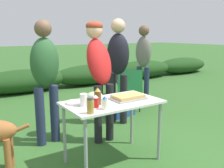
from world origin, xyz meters
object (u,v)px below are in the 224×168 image
object	(u,v)px
cooler_box	(120,107)
standing_person_with_beanie	(45,72)
plate_stack	(76,102)
standing_person_in_gray_fleece	(143,57)
camp_chair_green_behind_table	(110,78)
camp_chair_near_hedge	(130,87)
beer_bottle	(98,96)
standing_person_in_olive_jacket	(118,62)
food_tray	(128,97)
ketchup_bottle	(96,101)
mayo_bottle	(105,103)
spice_jar	(90,106)
paper_cup_stack	(84,100)
standing_person_in_dark_puffer	(99,66)
folding_table	(113,108)

from	to	relation	value
cooler_box	standing_person_with_beanie	bearing A→B (deg)	6.47
plate_stack	standing_person_with_beanie	world-z (taller)	standing_person_with_beanie
standing_person_in_gray_fleece	camp_chair_green_behind_table	world-z (taller)	standing_person_in_gray_fleece
camp_chair_near_hedge	standing_person_in_gray_fleece	bearing A→B (deg)	58.71
beer_bottle	standing_person_in_olive_jacket	distance (m)	1.50
food_tray	standing_person_in_gray_fleece	xyz separation A→B (m)	(1.73, 1.79, 0.25)
food_tray	camp_chair_near_hedge	xyz separation A→B (m)	(1.18, 1.53, -0.30)
ketchup_bottle	food_tray	bearing A→B (deg)	8.83
beer_bottle	camp_chair_near_hedge	bearing A→B (deg)	43.80
plate_stack	mayo_bottle	xyz separation A→B (m)	(0.16, -0.36, 0.05)
spice_jar	camp_chair_near_hedge	distance (m)	2.54
paper_cup_stack	standing_person_in_dark_puffer	world-z (taller)	standing_person_in_dark_puffer
paper_cup_stack	cooler_box	distance (m)	2.05
standing_person_in_gray_fleece	cooler_box	size ratio (longest dim) A/B	3.19
mayo_bottle	standing_person_with_beanie	distance (m)	1.17
mayo_bottle	standing_person_in_olive_jacket	world-z (taller)	standing_person_in_olive_jacket
paper_cup_stack	ketchup_bottle	xyz separation A→B (m)	(0.09, -0.09, -0.01)
standing_person_in_gray_fleece	camp_chair_green_behind_table	distance (m)	1.05
camp_chair_green_behind_table	standing_person_in_dark_puffer	bearing A→B (deg)	-92.60
plate_stack	standing_person_in_dark_puffer	size ratio (longest dim) A/B	0.13
camp_chair_near_hedge	camp_chair_green_behind_table	bearing A→B (deg)	109.91
plate_stack	standing_person_in_dark_puffer	bearing A→B (deg)	40.70
plate_stack	mayo_bottle	world-z (taller)	mayo_bottle
standing_person_in_dark_puffer	standing_person_in_olive_jacket	bearing A→B (deg)	35.02
cooler_box	camp_chair_near_hedge	bearing A→B (deg)	-163.15
food_tray	mayo_bottle	bearing A→B (deg)	-156.94
spice_jar	camp_chair_near_hedge	size ratio (longest dim) A/B	0.19
camp_chair_green_behind_table	camp_chair_near_hedge	size ratio (longest dim) A/B	1.00
cooler_box	beer_bottle	bearing A→B (deg)	38.36
paper_cup_stack	spice_jar	size ratio (longest dim) A/B	0.85
spice_jar	standing_person_in_olive_jacket	distance (m)	1.82
standing_person_in_gray_fleece	standing_person_with_beanie	distance (m)	2.55
folding_table	standing_person_in_dark_puffer	size ratio (longest dim) A/B	0.66
beer_bottle	mayo_bottle	size ratio (longest dim) A/B	1.37
spice_jar	paper_cup_stack	bearing A→B (deg)	77.56
standing_person_with_beanie	ketchup_bottle	bearing A→B (deg)	-87.28
beer_bottle	mayo_bottle	xyz separation A→B (m)	(-0.03, -0.20, -0.02)
food_tray	standing_person_in_olive_jacket	size ratio (longest dim) A/B	0.23
spice_jar	standing_person_in_dark_puffer	xyz separation A→B (m)	(0.63, 0.92, 0.25)
paper_cup_stack	camp_chair_green_behind_table	size ratio (longest dim) A/B	0.17
standing_person_in_gray_fleece	paper_cup_stack	bearing A→B (deg)	-72.05
standing_person_in_olive_jacket	camp_chair_near_hedge	distance (m)	0.92
standing_person_in_gray_fleece	standing_person_in_dark_puffer	bearing A→B (deg)	-76.99
paper_cup_stack	cooler_box	xyz separation A→B (m)	(1.41, 1.34, -0.64)
spice_jar	standing_person_in_olive_jacket	xyz separation A→B (m)	(1.23, 1.33, 0.23)
food_tray	standing_person_in_gray_fleece	world-z (taller)	standing_person_in_gray_fleece
spice_jar	camp_chair_green_behind_table	bearing A→B (deg)	54.34
folding_table	spice_jar	bearing A→B (deg)	-148.83
standing_person_in_gray_fleece	camp_chair_green_behind_table	size ratio (longest dim) A/B	2.01
camp_chair_green_behind_table	folding_table	bearing A→B (deg)	-88.51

